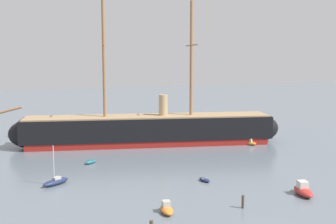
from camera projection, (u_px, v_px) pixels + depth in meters
tall_ship at (149, 130)px, 85.40m from camera, size 58.27×18.27×28.38m
motorboat_foreground_left at (167, 209)px, 48.56m from camera, size 1.77×3.36×1.34m
motorboat_foreground_right at (303, 190)px, 54.72m from camera, size 2.70×4.51×1.77m
dinghy_near_centre at (205, 180)px, 60.62m from camera, size 1.43×2.25×0.49m
sailboat_mid_left at (56, 182)px, 59.02m from camera, size 4.28×3.41×5.57m
dinghy_alongside_bow at (91, 162)px, 70.77m from camera, size 2.62×2.47×0.59m
motorboat_alongside_stern at (249, 142)px, 85.51m from camera, size 2.53×3.40×1.32m
motorboat_far_right at (249, 127)px, 102.93m from camera, size 5.08×2.71×2.03m
motorboat_distant_centre at (117, 129)px, 99.93m from camera, size 4.10×3.30×1.60m
mooring_piling_nearest at (243, 202)px, 49.97m from camera, size 0.32×0.32×1.57m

